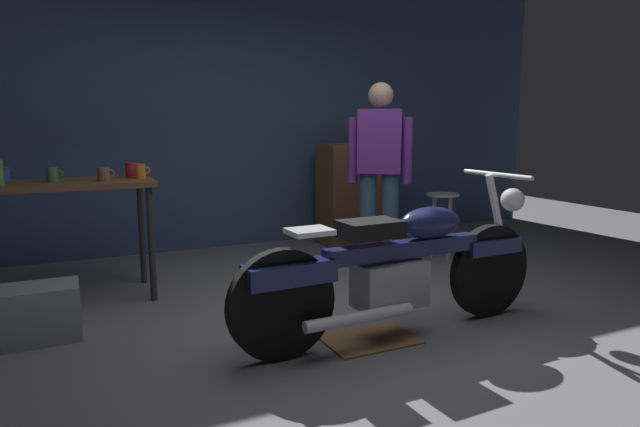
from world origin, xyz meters
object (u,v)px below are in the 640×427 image
(shop_stool, at_px, (442,208))
(mug_red_diner, at_px, (131,170))
(mug_brown_stoneware, at_px, (104,174))
(storage_bin, at_px, (42,313))
(wooden_dresser, at_px, (357,194))
(mug_orange_travel, at_px, (140,171))
(mug_green_speckled, at_px, (52,175))
(motorcycle, at_px, (399,266))
(mug_blue_enamel, at_px, (4,174))
(person_standing, at_px, (380,168))

(shop_stool, distance_m, mug_red_diner, 2.90)
(mug_brown_stoneware, bearing_deg, storage_bin, -125.07)
(wooden_dresser, xyz_separation_m, storage_bin, (-3.11, -1.62, -0.38))
(wooden_dresser, distance_m, mug_orange_travel, 2.59)
(shop_stool, height_order, storage_bin, shop_stool)
(mug_orange_travel, bearing_deg, mug_green_speckled, 177.07)
(shop_stool, height_order, mug_brown_stoneware, mug_brown_stoneware)
(motorcycle, height_order, mug_orange_travel, mug_orange_travel)
(wooden_dresser, height_order, mug_blue_enamel, wooden_dresser)
(shop_stool, relative_size, wooden_dresser, 0.58)
(wooden_dresser, relative_size, mug_green_speckled, 9.82)
(person_standing, distance_m, mug_red_diner, 2.10)
(storage_bin, bearing_deg, person_standing, 11.36)
(person_standing, bearing_deg, mug_green_speckled, 31.88)
(mug_blue_enamel, bearing_deg, shop_stool, -4.28)
(shop_stool, relative_size, mug_red_diner, 5.20)
(mug_green_speckled, distance_m, mug_orange_travel, 0.61)
(wooden_dresser, height_order, mug_green_speckled, wooden_dresser)
(storage_bin, xyz_separation_m, mug_blue_enamel, (-0.21, 0.93, 0.78))
(motorcycle, bearing_deg, wooden_dresser, 64.38)
(motorcycle, xyz_separation_m, mug_brown_stoneware, (-1.57, 1.52, 0.50))
(mug_orange_travel, height_order, mug_blue_enamel, mug_orange_travel)
(wooden_dresser, distance_m, storage_bin, 3.53)
(mug_red_diner, bearing_deg, storage_bin, -127.89)
(mug_green_speckled, relative_size, mug_brown_stoneware, 0.91)
(mug_red_diner, bearing_deg, mug_orange_travel, -68.84)
(wooden_dresser, distance_m, mug_blue_enamel, 3.41)
(motorcycle, bearing_deg, mug_orange_travel, 127.03)
(mug_orange_travel, height_order, mug_brown_stoneware, mug_orange_travel)
(motorcycle, relative_size, shop_stool, 3.42)
(person_standing, relative_size, mug_orange_travel, 14.47)
(mug_brown_stoneware, bearing_deg, wooden_dresser, 20.23)
(person_standing, bearing_deg, mug_orange_travel, 31.44)
(mug_orange_travel, bearing_deg, shop_stool, -1.49)
(shop_stool, bearing_deg, person_standing, -172.93)
(storage_bin, distance_m, mug_brown_stoneware, 1.11)
(motorcycle, xyz_separation_m, mug_orange_travel, (-1.30, 1.60, 0.51))
(storage_bin, distance_m, mug_orange_travel, 1.29)
(person_standing, relative_size, storage_bin, 3.80)
(shop_stool, bearing_deg, mug_brown_stoneware, -179.88)
(mug_orange_travel, relative_size, mug_brown_stoneware, 0.94)
(person_standing, height_order, shop_stool, person_standing)
(wooden_dresser, bearing_deg, mug_brown_stoneware, -159.77)
(mug_green_speckled, bearing_deg, mug_brown_stoneware, -17.99)
(storage_bin, relative_size, mug_red_diner, 3.58)
(shop_stool, distance_m, mug_brown_stoneware, 3.11)
(mug_green_speckled, relative_size, mug_red_diner, 0.91)
(mug_green_speckled, xyz_separation_m, mug_orange_travel, (0.61, -0.03, 0.00))
(storage_bin, bearing_deg, mug_green_speckled, 81.65)
(shop_stool, distance_m, mug_orange_travel, 2.85)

